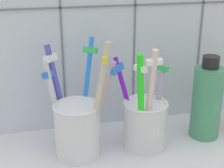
# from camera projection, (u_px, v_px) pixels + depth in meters

# --- Properties ---
(counter_slab) EXTENTS (0.64, 0.22, 0.02)m
(counter_slab) POSITION_uv_depth(u_px,v_px,m) (114.00, 159.00, 0.57)
(counter_slab) COLOR silver
(counter_slab) RESTS_ON ground
(tile_wall_back) EXTENTS (0.64, 0.02, 0.45)m
(tile_wall_back) POSITION_uv_depth(u_px,v_px,m) (98.00, 14.00, 0.60)
(tile_wall_back) COLOR silver
(tile_wall_back) RESTS_ON ground
(toothbrush_cup_left) EXTENTS (0.11, 0.10, 0.19)m
(toothbrush_cup_left) POSITION_uv_depth(u_px,v_px,m) (77.00, 125.00, 0.55)
(toothbrush_cup_left) COLOR silver
(toothbrush_cup_left) RESTS_ON counter_slab
(toothbrush_cup_right) EXTENTS (0.09, 0.09, 0.18)m
(toothbrush_cup_right) POSITION_uv_depth(u_px,v_px,m) (145.00, 120.00, 0.57)
(toothbrush_cup_right) COLOR silver
(toothbrush_cup_right) RESTS_ON counter_slab
(soap_bottle) EXTENTS (0.05, 0.05, 0.15)m
(soap_bottle) POSITION_uv_depth(u_px,v_px,m) (207.00, 101.00, 0.60)
(soap_bottle) COLOR #449069
(soap_bottle) RESTS_ON counter_slab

